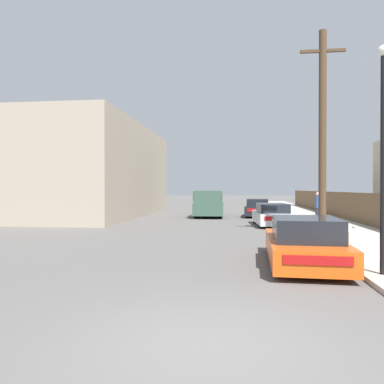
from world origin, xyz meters
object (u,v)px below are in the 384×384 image
Objects in this scene: pickup_truck at (209,204)px; utility_pole at (323,131)px; car_parked_far at (258,208)px; car_parked_mid at (272,215)px; discarded_fridge at (352,243)px; parked_sports_car_red at (304,243)px; street_lamp at (383,143)px; pedestrian at (318,207)px.

utility_pole reaches higher than pickup_truck.
car_parked_mid is at bearing -82.19° from car_parked_far.
pickup_truck is at bearing 108.92° from discarded_fridge.
street_lamp reaches higher than parked_sports_car_red.
car_parked_mid is at bearing 98.12° from discarded_fridge.
utility_pole is 6.93m from street_lamp.
discarded_fridge is 3.53m from street_lamp.
parked_sports_car_red is 1.11× the size of car_parked_far.
pickup_truck is 1.09× the size of street_lamp.
discarded_fridge is 11.09m from pedestrian.
parked_sports_car_red is 2.66× the size of pedestrian.
pickup_truck reaches higher than discarded_fridge.
car_parked_mid is at bearing 91.66° from parked_sports_car_red.
utility_pole is (5.57, -11.49, 3.48)m from pickup_truck.
discarded_fridge is 0.38× the size of car_parked_mid.
car_parked_far is 6.50m from pedestrian.
parked_sports_car_red is 17.57m from car_parked_far.
utility_pole reaches higher than parked_sports_car_red.
car_parked_mid is 0.81× the size of street_lamp.
pedestrian is (1.16, 6.56, -3.41)m from utility_pole.
car_parked_far is (-0.39, 17.57, 0.03)m from parked_sports_car_red.
parked_sports_car_red is at bearing -85.03° from car_parked_far.
discarded_fridge is 0.34× the size of parked_sports_car_red.
car_parked_mid reaches higher than discarded_fridge.
parked_sports_car_red is at bearing 136.06° from street_lamp.
parked_sports_car_red reaches higher than discarded_fridge.
parked_sports_car_red is 0.82× the size of pickup_truck.
car_parked_mid is (0.09, 10.90, -0.01)m from parked_sports_car_red.
pickup_truck is at bearing -164.71° from car_parked_far.
pickup_truck is (-3.95, 16.84, 0.36)m from parked_sports_car_red.
parked_sports_car_red reaches higher than car_parked_mid.
pedestrian reaches higher than car_parked_far.
pedestrian is at bearing 83.43° from discarded_fridge.
discarded_fridge is 1.77m from parked_sports_car_red.
pickup_truck is 19.21m from street_lamp.
utility_pole is (1.63, 5.35, 3.85)m from parked_sports_car_red.
pickup_truck is at bearing 115.87° from utility_pole.
utility_pole is 4.77× the size of pedestrian.
parked_sports_car_red is 10.90m from car_parked_mid.
pedestrian reaches higher than discarded_fridge.
pickup_truck is (-4.04, 5.94, 0.37)m from car_parked_mid.
street_lamp is 13.59m from pedestrian.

